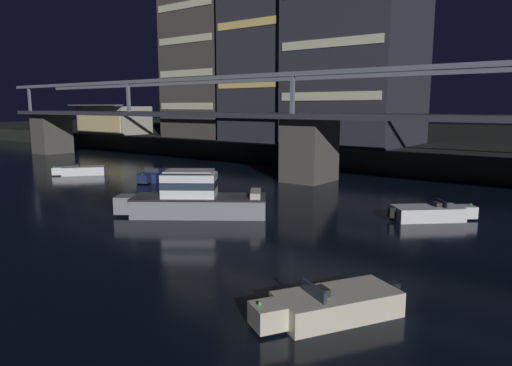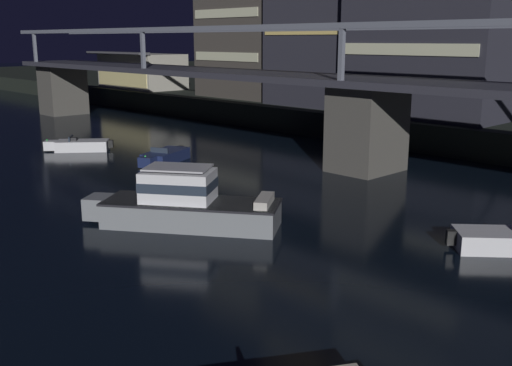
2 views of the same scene
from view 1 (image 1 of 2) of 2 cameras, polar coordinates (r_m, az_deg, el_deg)
far_riverbank at (r=86.71m, az=23.00°, el=4.91°), size 240.00×80.00×2.20m
river_bridge at (r=41.76m, az=6.55°, el=6.34°), size 90.89×6.40×9.38m
tower_west_low at (r=71.57m, az=-4.69°, el=14.74°), size 10.79×13.39×22.79m
tower_central at (r=57.90m, az=12.35°, el=18.44°), size 12.86×13.57×27.93m
waterfront_pavilion at (r=81.21m, az=-16.89°, el=7.36°), size 12.40×7.40×4.70m
cabin_cruiser_near_left at (r=28.79m, az=-7.48°, el=-1.88°), size 8.63×7.00×2.79m
speedboat_near_right at (r=15.42m, az=9.08°, el=-14.41°), size 3.61×4.86×1.16m
speedboat_mid_left at (r=48.79m, az=-20.42°, el=1.42°), size 4.10×4.62×1.16m
speedboat_mid_right at (r=29.43m, az=20.47°, el=-3.42°), size 4.49×4.28×1.16m
speedboat_far_right at (r=43.36m, az=-12.18°, el=0.88°), size 3.26×5.00×1.16m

